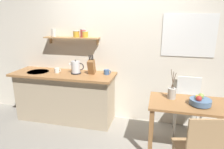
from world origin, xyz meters
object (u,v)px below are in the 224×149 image
(fruit_bowl, at_px, (200,101))
(twig_vase, at_px, (172,93))
(dining_table, at_px, (188,112))
(dining_chair_near, at_px, (199,149))
(coffee_mug_by_sink, at_px, (57,70))
(dining_chair_far, at_px, (188,103))
(coffee_mug_spare, at_px, (107,72))
(electric_kettle, at_px, (76,67))
(knife_block, at_px, (91,67))

(fruit_bowl, distance_m, twig_vase, 0.37)
(dining_table, xyz_separation_m, dining_chair_near, (0.05, -0.64, -0.11))
(coffee_mug_by_sink, bearing_deg, dining_chair_far, 3.21)
(fruit_bowl, xyz_separation_m, twig_vase, (-0.35, 0.15, 0.02))
(fruit_bowl, height_order, coffee_mug_spare, coffee_mug_spare)
(coffee_mug_spare, bearing_deg, coffee_mug_by_sink, -173.43)
(dining_table, height_order, twig_vase, twig_vase)
(dining_chair_far, bearing_deg, electric_kettle, -177.16)
(fruit_bowl, height_order, coffee_mug_by_sink, coffee_mug_by_sink)
(twig_vase, distance_m, electric_kettle, 1.66)
(knife_block, bearing_deg, coffee_mug_by_sink, -175.26)
(electric_kettle, relative_size, coffee_mug_by_sink, 2.16)
(electric_kettle, bearing_deg, coffee_mug_spare, 7.48)
(dining_chair_near, bearing_deg, dining_table, 94.09)
(coffee_mug_by_sink, relative_size, coffee_mug_spare, 0.93)
(dining_chair_near, xyz_separation_m, electric_kettle, (-1.87, 1.16, 0.49))
(dining_table, height_order, fruit_bowl, fruit_bowl)
(dining_chair_far, height_order, fruit_bowl, dining_chair_far)
(fruit_bowl, relative_size, electric_kettle, 1.02)
(dining_chair_far, relative_size, coffee_mug_spare, 7.01)
(fruit_bowl, distance_m, coffee_mug_spare, 1.55)
(dining_chair_far, height_order, twig_vase, twig_vase)
(dining_table, height_order, knife_block, knife_block)
(dining_table, distance_m, dining_chair_far, 0.63)
(dining_chair_near, relative_size, coffee_mug_spare, 7.12)
(knife_block, relative_size, coffee_mug_by_sink, 2.73)
(dining_chair_far, bearing_deg, dining_chair_near, -90.97)
(knife_block, distance_m, coffee_mug_spare, 0.27)
(coffee_mug_spare, bearing_deg, dining_chair_near, -42.55)
(electric_kettle, bearing_deg, dining_table, -15.80)
(dining_chair_far, distance_m, fruit_bowl, 0.73)
(twig_vase, height_order, knife_block, knife_block)
(dining_chair_near, relative_size, coffee_mug_by_sink, 7.63)
(fruit_bowl, bearing_deg, dining_chair_near, -96.72)
(coffee_mug_spare, bearing_deg, twig_vase, -24.60)
(dining_chair_far, xyz_separation_m, knife_block, (-1.61, -0.07, 0.53))
(dining_chair_near, height_order, twig_vase, twig_vase)
(dining_chair_near, height_order, dining_chair_far, dining_chair_near)
(dining_chair_far, distance_m, knife_block, 1.70)
(knife_block, bearing_deg, dining_table, -19.13)
(twig_vase, height_order, coffee_mug_spare, twig_vase)
(electric_kettle, bearing_deg, dining_chair_near, -31.82)
(twig_vase, bearing_deg, dining_chair_far, 59.96)
(dining_chair_near, height_order, coffee_mug_spare, coffee_mug_spare)
(dining_chair_far, height_order, coffee_mug_spare, coffee_mug_spare)
(fruit_bowl, bearing_deg, electric_kettle, 163.82)
(dining_table, relative_size, dining_chair_near, 1.12)
(fruit_bowl, distance_m, electric_kettle, 2.03)
(electric_kettle, xyz_separation_m, knife_block, (0.28, 0.02, 0.03))
(electric_kettle, height_order, coffee_mug_spare, electric_kettle)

